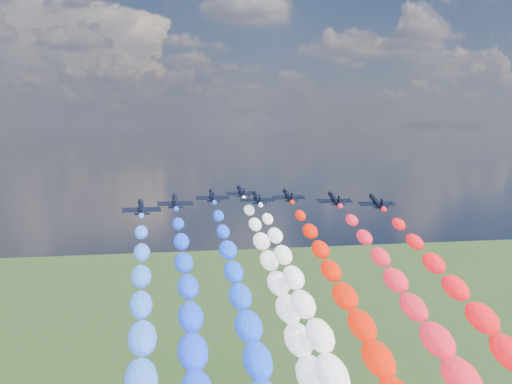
{
  "coord_description": "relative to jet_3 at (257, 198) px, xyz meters",
  "views": [
    {
      "loc": [
        -25.96,
        -138.11,
        111.89
      ],
      "look_at": [
        0.0,
        4.0,
        96.12
      ],
      "focal_mm": 42.88,
      "sensor_mm": 36.0,
      "label": 1
    }
  ],
  "objects": [
    {
      "name": "trail_3",
      "position": [
        0.0,
        -58.27,
        -19.57
      ],
      "size": [
        6.55,
        113.86,
        43.55
      ],
      "primitive_type": null,
      "color": "white"
    },
    {
      "name": "jet_4",
      "position": [
        -1.6,
        14.86,
        0.0
      ],
      "size": [
        8.56,
        11.6,
        4.92
      ],
      "primitive_type": null,
      "rotation": [
        0.23,
        0.0,
        0.02
      ],
      "color": "black"
    },
    {
      "name": "jet_5",
      "position": [
        8.67,
        3.81,
        0.0
      ],
      "size": [
        8.38,
        11.47,
        4.92
      ],
      "primitive_type": null,
      "rotation": [
        0.23,
        0.0,
        -0.0
      ],
      "color": "black"
    },
    {
      "name": "jet_0",
      "position": [
        -27.94,
        -12.64,
        0.0
      ],
      "size": [
        8.8,
        11.77,
        4.92
      ],
      "primitive_type": null,
      "rotation": [
        0.23,
        0.0,
        0.04
      ],
      "color": "black"
    },
    {
      "name": "jet_7",
      "position": [
        26.05,
        -12.27,
        0.0
      ],
      "size": [
        9.1,
        11.98,
        4.92
      ],
      "primitive_type": null,
      "rotation": [
        0.23,
        0.0,
        -0.07
      ],
      "color": "black"
    },
    {
      "name": "trail_5",
      "position": [
        8.67,
        -54.46,
        -19.57
      ],
      "size": [
        6.55,
        113.86,
        43.55
      ],
      "primitive_type": null,
      "color": "red"
    },
    {
      "name": "trail_6",
      "position": [
        18.05,
        -63.53,
        -19.57
      ],
      "size": [
        6.55,
        113.86,
        43.55
      ],
      "primitive_type": null,
      "color": "red"
    },
    {
      "name": "jet_3",
      "position": [
        0.0,
        0.0,
        0.0
      ],
      "size": [
        8.43,
        11.51,
        4.92
      ],
      "primitive_type": null,
      "rotation": [
        0.23,
        0.0,
        -0.01
      ],
      "color": "black"
    },
    {
      "name": "jet_1",
      "position": [
        -20.2,
        -3.39,
        0.0
      ],
      "size": [
        8.53,
        11.58,
        4.92
      ],
      "primitive_type": null,
      "rotation": [
        0.23,
        0.0,
        -0.02
      ],
      "color": "black"
    },
    {
      "name": "trail_2",
      "position": [
        -10.34,
        -51.66,
        -19.57
      ],
      "size": [
        6.55,
        113.86,
        43.55
      ],
      "primitive_type": null,
      "color": "blue"
    },
    {
      "name": "jet_2",
      "position": [
        -10.34,
        6.61,
        0.0
      ],
      "size": [
        8.64,
        11.66,
        4.92
      ],
      "primitive_type": null,
      "rotation": [
        0.23,
        0.0,
        -0.03
      ],
      "color": "black"
    },
    {
      "name": "trail_4",
      "position": [
        -1.6,
        -43.41,
        -19.57
      ],
      "size": [
        6.55,
        113.86,
        43.55
      ],
      "primitive_type": null,
      "color": "white"
    },
    {
      "name": "jet_6",
      "position": [
        18.05,
        -5.26,
        0.0
      ],
      "size": [
        8.76,
        11.74,
        4.92
      ],
      "primitive_type": null,
      "rotation": [
        0.23,
        0.0,
        -0.04
      ],
      "color": "black"
    }
  ]
}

